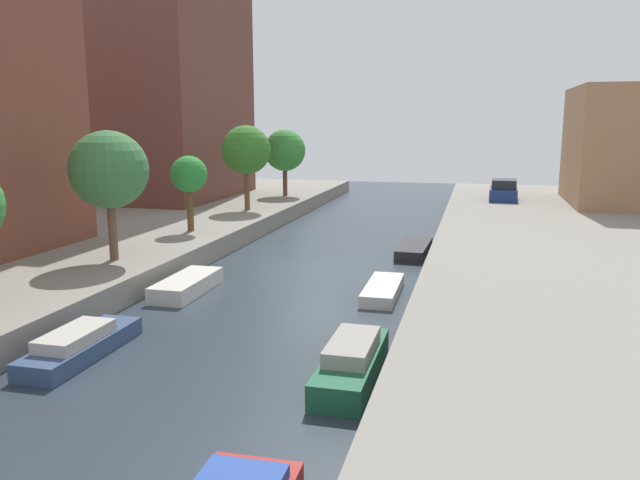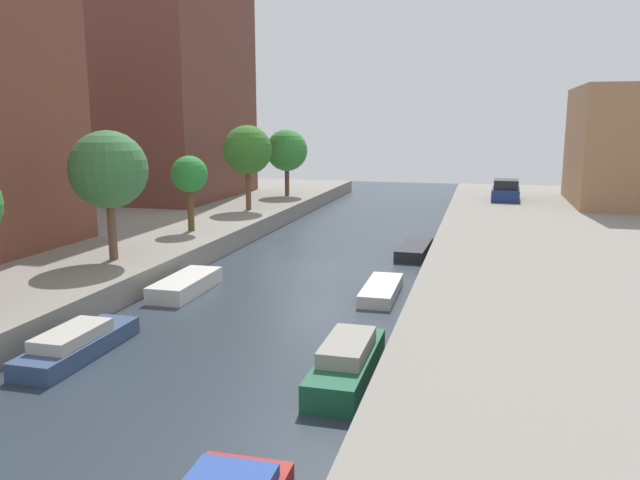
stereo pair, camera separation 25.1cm
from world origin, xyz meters
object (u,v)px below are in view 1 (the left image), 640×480
street_tree_1 (109,170)px  apartment_tower_far (157,52)px  moored_boat_right_1 (352,362)px  moored_boat_right_2 (383,290)px  moored_boat_right_3 (414,249)px  moored_boat_left_1 (80,344)px  street_tree_3 (246,150)px  moored_boat_left_2 (187,285)px  street_tree_2 (189,175)px  street_tree_4 (285,151)px  parked_car (504,191)px

street_tree_1 → apartment_tower_far: bearing=113.2°
moored_boat_right_1 → moored_boat_right_2: moored_boat_right_1 is taller
moored_boat_right_1 → moored_boat_right_3: size_ratio=1.03×
street_tree_1 → moored_boat_left_1: (3.56, -7.40, -4.27)m
street_tree_3 → moored_boat_left_2: (3.46, -15.64, -4.45)m
moored_boat_left_1 → street_tree_1: bearing=115.7°
street_tree_2 → moored_boat_right_1: size_ratio=0.88×
street_tree_1 → street_tree_2: (-0.00, 7.00, -0.78)m
apartment_tower_far → moored_boat_right_2: 29.83m
street_tree_2 → moored_boat_left_1: bearing=-76.1°
moored_boat_left_1 → moored_boat_right_2: bearing=48.7°
street_tree_4 → moored_boat_left_2: street_tree_4 is taller
street_tree_3 → moored_boat_right_1: size_ratio=1.21×
moored_boat_left_1 → moored_boat_right_1: moored_boat_right_1 is taller
moored_boat_right_3 → street_tree_3: bearing=150.3°
apartment_tower_far → moored_boat_left_1: apartment_tower_far is taller
apartment_tower_far → street_tree_2: (8.74, -13.38, -7.64)m
street_tree_1 → street_tree_3: 15.08m
street_tree_2 → moored_boat_right_2: street_tree_2 is taller
moored_boat_left_1 → moored_boat_right_2: moored_boat_left_1 is taller
street_tree_1 → parked_car: bearing=56.8°
moored_boat_right_1 → moored_boat_left_2: bearing=140.5°
moored_boat_left_2 → apartment_tower_far: bearing=120.2°
moored_boat_left_1 → moored_boat_right_1: bearing=3.0°
street_tree_4 → moored_boat_right_2: size_ratio=1.29×
street_tree_1 → moored_boat_left_2: street_tree_1 is taller
street_tree_4 → moored_boat_right_1: (11.26, -30.13, -3.95)m
street_tree_2 → parked_car: (16.01, 17.44, -2.22)m
street_tree_2 → street_tree_3: bearing=90.0°
street_tree_3 → moored_boat_right_1: 25.15m
moored_boat_right_2 → moored_boat_right_3: bearing=87.0°
apartment_tower_far → street_tree_1: size_ratio=4.04×
street_tree_3 → parked_car: size_ratio=1.28×
parked_car → moored_boat_right_3: (-4.74, -15.78, -1.35)m
street_tree_2 → moored_boat_right_3: size_ratio=0.90×
street_tree_4 → street_tree_3: bearing=-90.0°
street_tree_1 → street_tree_4: (0.00, 23.14, -0.23)m
street_tree_3 → moored_boat_left_2: 16.63m
street_tree_2 → moored_boat_left_2: size_ratio=0.98×
street_tree_1 → moored_boat_right_2: size_ratio=1.35×
street_tree_1 → street_tree_4: street_tree_1 is taller
apartment_tower_far → moored_boat_right_3: bearing=-30.3°
street_tree_1 → moored_boat_right_3: street_tree_1 is taller
street_tree_4 → moored_boat_right_1: street_tree_4 is taller
street_tree_1 → street_tree_4: bearing=90.0°
street_tree_3 → moored_boat_right_3: 13.72m
parked_car → moored_boat_right_1: size_ratio=0.95×
apartment_tower_far → moored_boat_left_1: bearing=-66.1°
street_tree_4 → street_tree_2: bearing=-90.0°
street_tree_4 → parked_car: 16.30m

